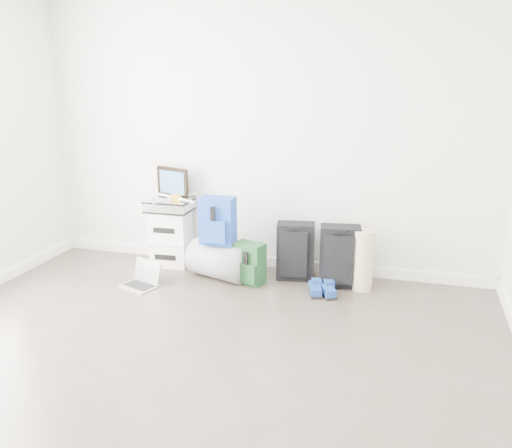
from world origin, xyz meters
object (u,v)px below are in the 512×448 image
(boxes_stack, at_px, (171,238))
(carry_on, at_px, (339,257))
(large_suitcase, at_px, (295,251))
(laptop, at_px, (142,280))
(duffel_bag, at_px, (219,260))
(briefcase, at_px, (169,205))

(boxes_stack, relative_size, carry_on, 0.98)
(boxes_stack, distance_m, large_suitcase, 1.31)
(carry_on, bearing_deg, boxes_stack, 167.20)
(large_suitcase, relative_size, carry_on, 0.96)
(boxes_stack, relative_size, large_suitcase, 1.03)
(carry_on, bearing_deg, laptop, -173.31)
(boxes_stack, bearing_deg, duffel_bag, -24.32)
(briefcase, distance_m, large_suitcase, 1.36)
(carry_on, bearing_deg, briefcase, 167.20)
(boxes_stack, bearing_deg, laptop, -95.97)
(boxes_stack, xyz_separation_m, briefcase, (0.00, 0.00, 0.34))
(laptop, bearing_deg, boxes_stack, 108.92)
(boxes_stack, distance_m, laptop, 0.65)
(briefcase, bearing_deg, carry_on, -4.22)
(briefcase, bearing_deg, duffel_bag, -20.76)
(large_suitcase, xyz_separation_m, laptop, (-1.33, -0.57, -0.22))
(duffel_bag, bearing_deg, boxes_stack, 178.39)
(large_suitcase, bearing_deg, briefcase, 168.31)
(carry_on, bearing_deg, large_suitcase, 161.33)
(duffel_bag, bearing_deg, carry_on, 24.18)
(duffel_bag, distance_m, laptop, 0.74)
(duffel_bag, xyz_separation_m, laptop, (-0.62, -0.39, -0.12))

